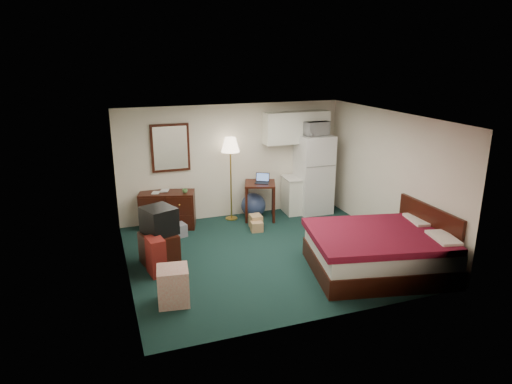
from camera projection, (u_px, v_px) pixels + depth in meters
name	position (u px, v px, depth m)	size (l,w,h in m)	color
floor	(269.00, 254.00, 8.39)	(5.00, 4.50, 0.01)	black
ceiling	(270.00, 117.00, 7.65)	(5.00, 4.50, 0.01)	silver
walls	(269.00, 189.00, 8.02)	(5.01, 4.51, 2.50)	silver
mirror	(170.00, 148.00, 9.47)	(0.80, 0.06, 1.00)	white
upper_cabinets	(297.00, 127.00, 10.15)	(1.50, 0.35, 0.70)	white
headboard	(428.00, 233.00, 7.88)	(0.06, 1.56, 1.00)	black
dresser	(168.00, 210.00, 9.57)	(1.13, 0.51, 0.77)	black
floor_lamp	(231.00, 179.00, 9.88)	(0.40, 0.40, 1.83)	gold
desk	(260.00, 201.00, 10.06)	(0.65, 0.65, 0.82)	black
exercise_ball	(253.00, 205.00, 10.19)	(0.55, 0.55, 0.55)	navy
kitchen_counter	(300.00, 195.00, 10.47)	(0.74, 0.57, 0.81)	white
fridge	(313.00, 174.00, 10.40)	(0.74, 0.74, 1.79)	silver
bed	(379.00, 252.00, 7.62)	(2.19, 1.71, 0.70)	#5C0718
tv_stand	(159.00, 249.00, 7.92)	(0.55, 0.60, 0.55)	black
suitcase	(156.00, 256.00, 7.53)	(0.25, 0.39, 0.64)	maroon
retail_box	(173.00, 286.00, 6.67)	(0.45, 0.45, 0.56)	beige
file_bin	(177.00, 231.00, 9.13)	(0.37, 0.28, 0.26)	gray
cardboard_box_a	(257.00, 227.00, 9.41)	(0.24, 0.20, 0.20)	tan
cardboard_box_b	(256.00, 221.00, 9.60)	(0.24, 0.28, 0.28)	tan
laptop	(262.00, 179.00, 9.88)	(0.30, 0.24, 0.20)	black
crt_tv	(159.00, 220.00, 7.81)	(0.51, 0.55, 0.47)	black
microwave	(315.00, 127.00, 10.07)	(0.55, 0.31, 0.38)	silver
book_a	(152.00, 188.00, 9.37)	(0.15, 0.02, 0.21)	tan
book_b	(160.00, 186.00, 9.50)	(0.17, 0.02, 0.23)	tan
mug	(185.00, 190.00, 9.39)	(0.11, 0.09, 0.11)	#4E7C40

